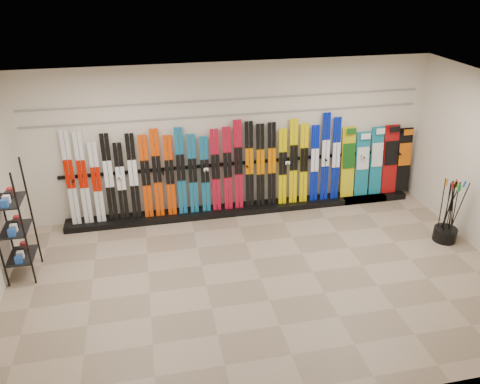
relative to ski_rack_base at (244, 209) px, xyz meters
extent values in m
plane|color=#85725C|center=(-0.22, -2.28, -0.06)|extent=(8.00, 8.00, 0.00)
plane|color=beige|center=(-0.22, 0.22, 1.44)|extent=(8.00, 0.00, 8.00)
plane|color=silver|center=(-0.22, -2.28, 2.94)|extent=(8.00, 8.00, 0.00)
cube|color=black|center=(0.00, 0.00, 0.00)|extent=(8.00, 0.40, 0.12)
cube|color=silver|center=(-3.28, 0.05, 0.97)|extent=(0.17, 0.21, 1.82)
cube|color=silver|center=(-3.05, 0.04, 0.95)|extent=(0.17, 0.21, 1.78)
cube|color=silver|center=(-2.82, 0.03, 0.84)|extent=(0.17, 0.18, 1.57)
cube|color=black|center=(-2.59, 0.04, 0.92)|extent=(0.17, 0.20, 1.71)
cube|color=black|center=(-2.38, 0.03, 0.82)|extent=(0.17, 0.18, 1.52)
cube|color=black|center=(-2.14, 0.04, 0.90)|extent=(0.17, 0.19, 1.68)
cube|color=#CC3903|center=(-1.91, 0.04, 0.88)|extent=(0.17, 0.19, 1.64)
cube|color=#CC3903|center=(-1.70, 0.04, 0.93)|extent=(0.17, 0.20, 1.74)
cube|color=#CC3903|center=(-1.46, 0.04, 0.86)|extent=(0.17, 0.19, 1.60)
cube|color=#11577F|center=(-1.24, 0.04, 0.93)|extent=(0.17, 0.20, 1.73)
cube|color=#11577F|center=(-1.02, 0.03, 0.85)|extent=(0.17, 0.19, 1.59)
cube|color=#11577F|center=(-0.78, 0.03, 0.82)|extent=(0.17, 0.18, 1.53)
cube|color=#A70B23|center=(-0.57, 0.04, 0.89)|extent=(0.17, 0.19, 1.65)
cube|color=#A70B23|center=(-0.33, 0.04, 0.90)|extent=(0.17, 0.19, 1.68)
cube|color=#A70B23|center=(-0.11, 0.05, 0.96)|extent=(0.17, 0.21, 1.80)
cube|color=black|center=(0.11, 0.04, 0.94)|extent=(0.17, 0.20, 1.76)
cube|color=black|center=(0.33, 0.04, 0.91)|extent=(0.17, 0.20, 1.70)
cube|color=black|center=(0.57, 0.04, 0.91)|extent=(0.17, 0.20, 1.71)
cube|color=#DDC400|center=(0.80, 0.03, 0.85)|extent=(0.17, 0.18, 1.57)
cube|color=#DDC400|center=(1.02, 0.04, 0.94)|extent=(0.17, 0.20, 1.75)
cube|color=#DDC400|center=(1.24, 0.04, 0.88)|extent=(0.17, 0.19, 1.65)
cube|color=#051697|center=(1.47, 0.04, 0.86)|extent=(0.17, 0.19, 1.60)
cube|color=#051697|center=(1.70, 0.05, 0.97)|extent=(0.17, 0.21, 1.83)
cube|color=#051697|center=(1.93, 0.04, 0.92)|extent=(0.17, 0.20, 1.73)
cube|color=gold|center=(2.23, 0.07, 0.80)|extent=(0.29, 0.23, 1.49)
cube|color=#14728C|center=(2.54, 0.07, 0.74)|extent=(0.30, 0.21, 1.36)
cube|color=#14728C|center=(2.87, 0.07, 0.78)|extent=(0.27, 0.22, 1.45)
cube|color=#990C0C|center=(3.19, 0.07, 0.79)|extent=(0.33, 0.23, 1.47)
cube|color=black|center=(3.51, 0.07, 0.75)|extent=(0.32, 0.22, 1.38)
cube|color=black|center=(-3.97, -1.35, 0.91)|extent=(0.40, 0.60, 1.94)
cylinder|color=black|center=(3.38, -1.84, 0.07)|extent=(0.41, 0.41, 0.25)
cylinder|color=black|center=(3.42, -1.77, 0.55)|extent=(0.10, 0.08, 1.18)
cylinder|color=black|center=(3.34, -1.83, 0.55)|extent=(0.07, 0.06, 1.18)
cylinder|color=black|center=(3.37, -1.80, 0.55)|extent=(0.15, 0.15, 1.17)
cylinder|color=black|center=(3.35, -1.98, 0.55)|extent=(0.06, 0.14, 1.18)
cylinder|color=black|center=(3.40, -1.83, 0.55)|extent=(0.13, 0.12, 1.17)
cylinder|color=black|center=(3.26, -1.73, 0.55)|extent=(0.02, 0.11, 1.18)
cylinder|color=black|center=(3.32, -1.80, 0.55)|extent=(0.07, 0.08, 1.18)
cylinder|color=black|center=(3.32, -1.98, 0.55)|extent=(0.13, 0.12, 1.17)
cylinder|color=black|center=(3.26, -1.89, 0.55)|extent=(0.10, 0.03, 1.18)
cylinder|color=black|center=(3.40, -1.83, 0.55)|extent=(0.08, 0.04, 1.18)
cylinder|color=black|center=(3.52, -1.86, 0.55)|extent=(0.11, 0.16, 1.17)
cube|color=gray|center=(-0.22, 0.20, 1.94)|extent=(7.60, 0.02, 0.03)
cube|color=gray|center=(-0.22, 0.20, 2.24)|extent=(7.60, 0.02, 0.03)
camera|label=1|loc=(-1.82, -8.25, 4.58)|focal=35.00mm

